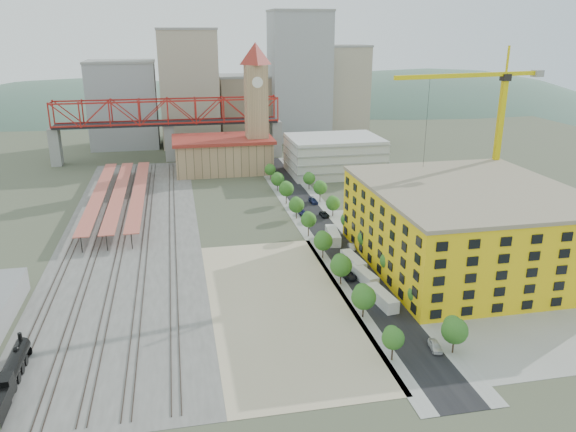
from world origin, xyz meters
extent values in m
plane|color=#474C38|center=(0.00, 0.00, 0.00)|extent=(400.00, 400.00, 0.00)
cube|color=#605E59|center=(-36.00, 17.50, 0.03)|extent=(36.00, 165.00, 0.06)
cube|color=tan|center=(-4.00, -31.50, 0.03)|extent=(28.00, 67.00, 0.06)
cube|color=black|center=(16.00, 15.00, 0.03)|extent=(12.00, 170.00, 0.06)
cube|color=gray|center=(10.50, 15.00, 0.02)|extent=(3.00, 170.00, 0.04)
cube|color=gray|center=(21.50, 15.00, 0.02)|extent=(3.00, 170.00, 0.04)
cube|color=gray|center=(45.00, -20.00, 0.03)|extent=(50.00, 90.00, 0.06)
cube|color=#382B23|center=(-50.72, 17.50, 0.15)|extent=(0.12, 160.00, 0.18)
cube|color=#382B23|center=(-49.28, 17.50, 0.15)|extent=(0.12, 160.00, 0.18)
cube|color=#382B23|center=(-44.72, 17.50, 0.15)|extent=(0.12, 160.00, 0.18)
cube|color=#382B23|center=(-43.28, 17.50, 0.15)|extent=(0.12, 160.00, 0.18)
cube|color=#382B23|center=(-38.72, 17.50, 0.15)|extent=(0.12, 160.00, 0.18)
cube|color=#382B23|center=(-37.28, 17.50, 0.15)|extent=(0.12, 160.00, 0.18)
cube|color=#382B23|center=(-32.72, 17.50, 0.15)|extent=(0.12, 160.00, 0.18)
cube|color=#382B23|center=(-31.28, 17.50, 0.15)|extent=(0.12, 160.00, 0.18)
cube|color=#382B23|center=(-25.72, 17.50, 0.15)|extent=(0.12, 160.00, 0.18)
cube|color=#382B23|center=(-24.28, 17.50, 0.15)|extent=(0.12, 160.00, 0.18)
cube|color=#B64F46|center=(-47.00, 45.00, 4.00)|extent=(4.00, 80.00, 0.25)
cylinder|color=black|center=(-47.00, 45.00, 2.00)|extent=(0.24, 0.24, 4.00)
cube|color=#B64F46|center=(-41.00, 45.00, 4.00)|extent=(4.00, 80.00, 0.25)
cylinder|color=black|center=(-41.00, 45.00, 2.00)|extent=(0.24, 0.24, 4.00)
cube|color=#B64F46|center=(-35.00, 45.00, 4.00)|extent=(4.00, 80.00, 0.25)
cylinder|color=black|center=(-35.00, 45.00, 2.00)|extent=(0.24, 0.24, 4.00)
cube|color=tan|center=(-5.00, 82.00, 6.00)|extent=(36.00, 22.00, 12.00)
cube|color=maroon|center=(-5.00, 82.00, 12.50)|extent=(38.00, 24.00, 1.20)
cube|color=tan|center=(8.00, 80.00, 20.00)|extent=(8.00, 8.00, 40.00)
pyramid|color=maroon|center=(8.00, 80.00, 48.00)|extent=(12.00, 12.00, 8.00)
cylinder|color=white|center=(8.00, 75.90, 34.00)|extent=(4.00, 0.30, 4.00)
cube|color=silver|center=(36.00, 70.00, 7.00)|extent=(34.00, 26.00, 14.00)
cube|color=gray|center=(-70.00, 105.00, 7.50)|extent=(4.00, 6.00, 15.00)
cube|color=gray|center=(20.00, 105.00, 7.50)|extent=(4.00, 6.00, 15.00)
cube|color=gray|center=(-25.00, 105.00, 7.50)|extent=(4.00, 6.00, 15.00)
cube|color=black|center=(-25.00, 105.00, 15.50)|extent=(90.00, 9.00, 1.00)
cube|color=yellow|center=(42.00, -20.00, 9.00)|extent=(44.00, 50.00, 18.00)
cube|color=gray|center=(42.00, -20.00, 18.40)|extent=(44.60, 50.60, 0.80)
cube|color=#9EA0A3|center=(-45.00, 140.00, 19.00)|extent=(30.00, 25.00, 38.00)
cube|color=#B2A58C|center=(-15.00, 135.00, 26.00)|extent=(26.00, 22.00, 52.00)
cube|color=gray|center=(12.00, 150.00, 15.00)|extent=(24.00, 24.00, 30.00)
cube|color=#9EA0A3|center=(38.00, 140.00, 30.00)|extent=(28.00, 22.00, 60.00)
cube|color=#B2A58C|center=(62.00, 145.00, 22.00)|extent=(22.00, 20.00, 44.00)
cube|color=brown|center=(-2.00, 160.00, 13.00)|extent=(20.00, 20.00, 26.00)
ellipsoid|color=#4C6B59|center=(-80.00, 260.00, -68.00)|extent=(396.00, 216.00, 180.00)
ellipsoid|color=#4C6B59|center=(40.00, 260.00, -92.00)|extent=(484.00, 264.00, 220.00)
ellipsoid|color=#4C6B59|center=(160.00, 260.00, -70.00)|extent=(418.00, 228.00, 190.00)
cylinder|color=black|center=(-50.00, -47.30, 2.37)|extent=(2.47, 11.87, 2.47)
cube|color=black|center=(-50.00, -53.73, 2.57)|extent=(2.77, 2.97, 3.17)
cylinder|color=black|center=(-50.00, -42.35, 4.16)|extent=(0.69, 0.69, 1.58)
sphere|color=black|center=(-50.00, -45.32, 3.66)|extent=(0.99, 0.99, 0.99)
cone|color=black|center=(-50.00, -40.57, 0.89)|extent=(2.57, 1.58, 2.57)
cube|color=yellow|center=(62.57, 4.16, 19.86)|extent=(1.41, 1.41, 39.72)
cube|color=black|center=(62.57, 4.16, 40.60)|extent=(2.21, 2.21, 1.77)
cube|color=yellow|center=(46.07, 1.16, 41.49)|extent=(33.19, 7.06, 1.06)
cube|color=yellow|center=(67.78, 5.11, 41.49)|extent=(10.61, 2.94, 1.06)
cube|color=gray|center=(72.99, 6.06, 41.31)|extent=(3.00, 2.65, 1.77)
cube|color=yellow|center=(62.57, 4.16, 45.02)|extent=(0.44, 0.44, 7.06)
cube|color=silver|center=(16.00, -35.58, 1.33)|extent=(3.76, 9.93, 2.65)
cube|color=silver|center=(16.00, -24.54, 1.25)|extent=(3.87, 9.43, 2.51)
cube|color=silver|center=(16.00, -16.69, 1.33)|extent=(3.54, 9.93, 2.66)
cube|color=silver|center=(16.00, 0.50, 1.41)|extent=(3.98, 10.56, 2.82)
imported|color=white|center=(13.00, -48.72, 0.73)|extent=(2.39, 4.50, 1.46)
imported|color=#999A9E|center=(13.00, -14.80, 0.67)|extent=(2.01, 4.21, 1.33)
imported|color=black|center=(13.00, -22.15, 0.77)|extent=(3.44, 5.90, 1.54)
imported|color=#1A1D4E|center=(13.00, 22.94, 0.70)|extent=(2.30, 4.97, 1.41)
imported|color=silver|center=(19.00, -53.47, 0.73)|extent=(2.37, 4.51, 1.46)
imported|color=#A5A5AB|center=(19.00, -6.10, 0.65)|extent=(1.79, 4.09, 1.31)
imported|color=black|center=(19.00, 20.23, 0.65)|extent=(2.38, 4.77, 1.30)
imported|color=navy|center=(19.00, 33.84, 0.73)|extent=(2.49, 5.22, 1.47)
camera|label=1|loc=(-22.70, -131.20, 52.77)|focal=35.00mm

